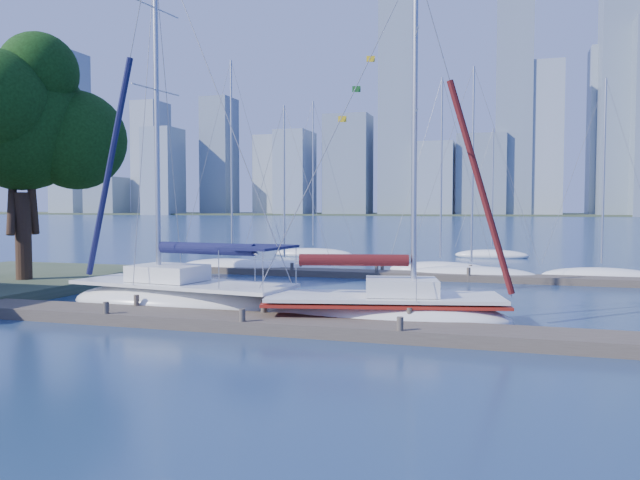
% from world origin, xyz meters
% --- Properties ---
extents(ground, '(700.00, 700.00, 0.00)m').
position_xyz_m(ground, '(0.00, 0.00, 0.00)').
color(ground, navy).
rests_on(ground, ground).
extents(near_dock, '(26.00, 2.00, 0.40)m').
position_xyz_m(near_dock, '(0.00, 0.00, 0.20)').
color(near_dock, '#463C34').
rests_on(near_dock, ground).
extents(far_dock, '(30.00, 1.80, 0.36)m').
position_xyz_m(far_dock, '(2.00, 16.00, 0.18)').
color(far_dock, '#463C34').
rests_on(far_dock, ground).
extents(far_shore, '(800.00, 100.00, 1.50)m').
position_xyz_m(far_shore, '(0.00, 320.00, 0.00)').
color(far_shore, '#38472D').
rests_on(far_shore, ground).
extents(tree, '(9.01, 8.23, 12.10)m').
position_xyz_m(tree, '(-14.46, 5.84, 8.18)').
color(tree, black).
rests_on(tree, ground).
extents(sailboat_navy, '(9.82, 4.37, 15.29)m').
position_xyz_m(sailboat_navy, '(-4.04, 2.51, 1.12)').
color(sailboat_navy, white).
rests_on(sailboat_navy, ground).
extents(sailboat_maroon, '(8.95, 4.58, 12.68)m').
position_xyz_m(sailboat_maroon, '(3.98, 1.99, 0.96)').
color(sailboat_maroon, white).
rests_on(sailboat_maroon, ground).
extents(bg_boat_0, '(7.08, 2.44, 13.41)m').
position_xyz_m(bg_boat_0, '(-8.50, 16.74, 0.28)').
color(bg_boat_0, white).
rests_on(bg_boat_0, ground).
extents(bg_boat_1, '(6.94, 3.63, 10.57)m').
position_xyz_m(bg_boat_1, '(-5.31, 17.52, 0.23)').
color(bg_boat_1, white).
rests_on(bg_boat_1, ground).
extents(bg_boat_2, '(6.53, 4.01, 12.08)m').
position_xyz_m(bg_boat_2, '(4.09, 19.30, 0.25)').
color(bg_boat_2, white).
rests_on(bg_boat_2, ground).
extents(bg_boat_3, '(7.47, 3.13, 12.06)m').
position_xyz_m(bg_boat_3, '(6.06, 16.73, 0.25)').
color(bg_boat_3, white).
rests_on(bg_boat_3, ground).
extents(bg_boat_4, '(6.39, 2.52, 11.29)m').
position_xyz_m(bg_boat_4, '(12.92, 18.16, 0.24)').
color(bg_boat_4, white).
rests_on(bg_boat_4, ground).
extents(bg_boat_6, '(6.87, 4.18, 12.92)m').
position_xyz_m(bg_boat_6, '(-7.27, 29.71, 0.25)').
color(bg_boat_6, white).
rests_on(bg_boat_6, ground).
extents(bg_boat_7, '(5.71, 1.90, 10.51)m').
position_xyz_m(bg_boat_7, '(6.77, 32.46, 0.22)').
color(bg_boat_7, white).
rests_on(bg_boat_7, ground).
extents(skyline, '(502.31, 51.31, 126.03)m').
position_xyz_m(skyline, '(18.63, 290.24, 36.53)').
color(skyline, gray).
rests_on(skyline, ground).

